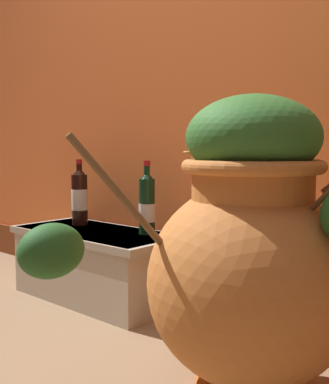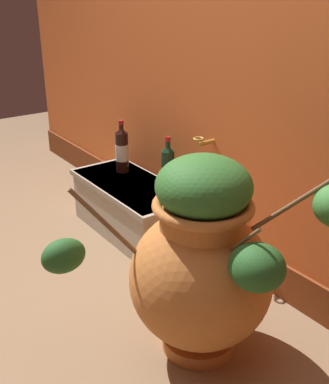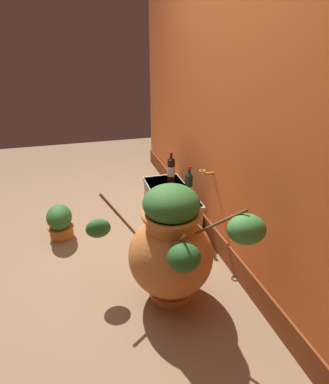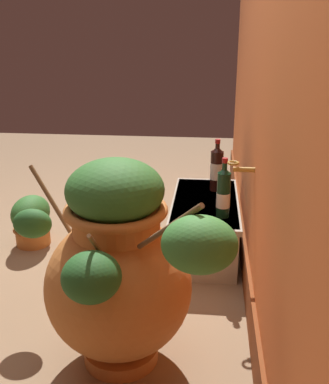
# 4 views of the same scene
# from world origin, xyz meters

# --- Properties ---
(ground_plane) EXTENTS (7.00, 7.00, 0.00)m
(ground_plane) POSITION_xyz_m (0.00, 0.00, 0.00)
(ground_plane) COLOR #896B4C
(back_wall) EXTENTS (4.40, 0.33, 2.60)m
(back_wall) POSITION_xyz_m (-0.00, 1.20, 1.29)
(back_wall) COLOR #D6662D
(back_wall) RESTS_ON ground_plane
(terracotta_urn) EXTENTS (0.79, 0.93, 0.83)m
(terracotta_urn) POSITION_xyz_m (0.51, 0.57, 0.41)
(terracotta_urn) COLOR #C17033
(terracotta_urn) RESTS_ON ground_plane
(stone_ledge) EXTENTS (0.83, 0.38, 0.31)m
(stone_ledge) POSITION_xyz_m (-0.50, 0.87, 0.17)
(stone_ledge) COLOR #B2A893
(stone_ledge) RESTS_ON ground_plane
(wine_bottle_left) EXTENTS (0.08, 0.08, 0.32)m
(wine_bottle_left) POSITION_xyz_m (-0.69, 0.93, 0.46)
(wine_bottle_left) COLOR black
(wine_bottle_left) RESTS_ON stone_ledge
(wine_bottle_middle) EXTENTS (0.07, 0.07, 0.32)m
(wine_bottle_middle) POSITION_xyz_m (-0.27, 0.97, 0.45)
(wine_bottle_middle) COLOR black
(wine_bottle_middle) RESTS_ON stone_ledge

